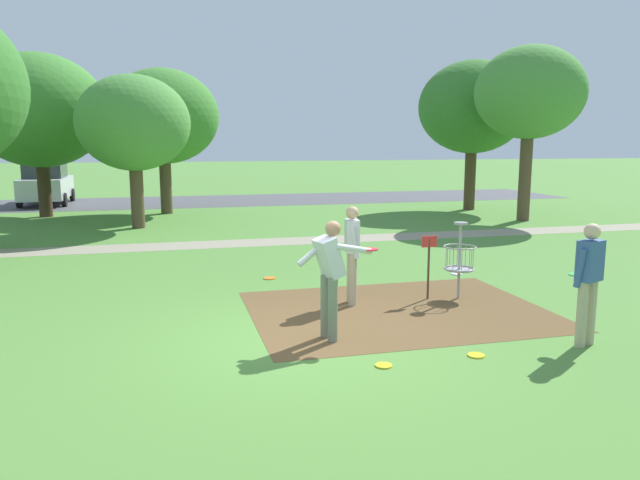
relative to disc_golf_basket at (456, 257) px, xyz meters
The scene contains 18 objects.
ground_plane 3.67m from the disc_golf_basket, 153.62° to the right, with size 160.00×160.00×0.00m, color #518438.
dirt_tee_pad 1.56m from the disc_golf_basket, 159.77° to the right, with size 4.88×3.71×0.01m, color brown.
disc_golf_basket is the anchor object (origin of this frame).
player_foreground_watching 1.92m from the disc_golf_basket, behind, with size 0.43×0.49×1.71m.
player_throwing 2.79m from the disc_golf_basket, 78.09° to the right, with size 0.50×0.45×1.71m.
player_waiting_left 3.22m from the disc_golf_basket, 149.98° to the right, with size 1.17×0.44×1.71m.
frisbee_near_basket 2.18m from the disc_golf_basket, 61.74° to the left, with size 0.23×0.23×0.02m, color white.
frisbee_by_tee 3.04m from the disc_golf_basket, 111.68° to the right, with size 0.22×0.22×0.02m, color gold.
frisbee_mid_grass 3.89m from the disc_golf_basket, 141.06° to the left, with size 0.26×0.26×0.02m, color orange.
frisbee_far_left 3.74m from the disc_golf_basket, 130.83° to the right, with size 0.22×0.22×0.02m, color gold.
tree_near_left 12.40m from the disc_golf_basket, 51.30° to the left, with size 3.77×3.77×6.10m.
tree_near_right 15.23m from the disc_golf_basket, 60.72° to the left, with size 4.40×4.40×6.07m.
tree_mid_left 17.79m from the disc_golf_basket, 122.52° to the left, with size 4.90×4.90×6.02m.
tree_mid_center 12.56m from the disc_golf_basket, 118.72° to the left, with size 3.59×3.59×4.92m.
tree_mid_right 15.81m from the disc_golf_basket, 108.73° to the left, with size 4.28×4.28×5.59m.
parking_lot_strip 19.62m from the disc_golf_basket, 99.43° to the left, with size 36.00×6.00×0.01m, color #4C4C51.
parked_car_leftmost 22.16m from the disc_golf_basket, 117.48° to the left, with size 2.03×4.23×1.84m.
gravel_path 7.66m from the disc_golf_basket, 114.94° to the left, with size 40.00×1.28×0.00m, color gray.
Camera 1 is at (-1.75, -7.90, 2.79)m, focal length 33.43 mm.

